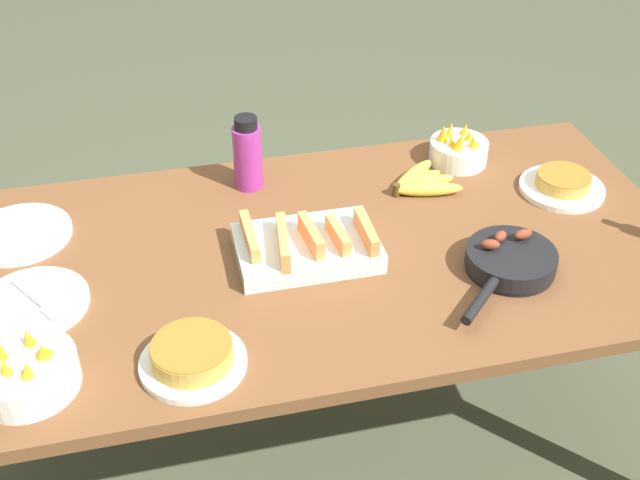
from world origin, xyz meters
TOP-DOWN VIEW (x-y plane):
  - ground_plane at (0.00, 0.00)m, footprint 14.00×14.00m
  - dining_table at (0.00, 0.00)m, footprint 1.80×0.92m
  - banana_bunch at (0.33, 0.21)m, footprint 0.20×0.18m
  - melon_tray at (-0.04, -0.02)m, footprint 0.34×0.22m
  - skillet at (0.41, -0.18)m, footprint 0.30×0.30m
  - frittata_plate_center at (0.69, 0.11)m, footprint 0.23×0.23m
  - frittata_plate_side at (-0.34, -0.32)m, footprint 0.22×0.22m
  - empty_plate_near_front at (-0.67, -0.06)m, footprint 0.25×0.25m
  - empty_plate_far_left at (-0.71, 0.22)m, footprint 0.25×0.25m
  - fruit_bowl_mango at (0.47, 0.32)m, footprint 0.16×0.16m
  - fruit_bowl_citrus at (-0.66, -0.30)m, footprint 0.20×0.20m
  - water_bottle at (-0.12, 0.33)m, footprint 0.08×0.08m

SIDE VIEW (x-z plane):
  - ground_plane at x=0.00m, z-range 0.00..0.00m
  - dining_table at x=0.00m, z-range 0.27..0.99m
  - empty_plate_far_left at x=-0.71m, z-range 0.71..0.73m
  - empty_plate_near_front at x=-0.67m, z-range 0.71..0.73m
  - banana_bunch at x=0.33m, z-range 0.71..0.75m
  - frittata_plate_center at x=0.69m, z-range 0.71..0.76m
  - frittata_plate_side at x=-0.34m, z-range 0.71..0.77m
  - skillet at x=0.41m, z-range 0.70..0.78m
  - melon_tray at x=-0.04m, z-range 0.70..0.80m
  - fruit_bowl_citrus at x=-0.66m, z-range 0.70..0.81m
  - fruit_bowl_mango at x=0.47m, z-range 0.70..0.82m
  - water_bottle at x=-0.12m, z-range 0.71..0.92m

